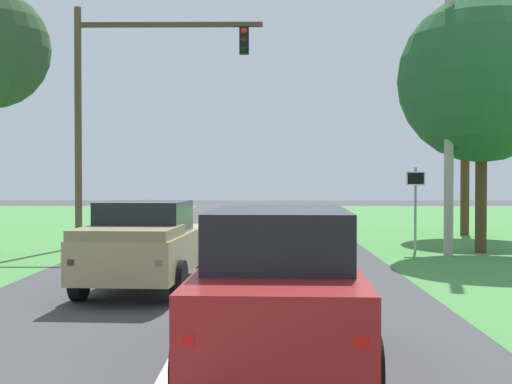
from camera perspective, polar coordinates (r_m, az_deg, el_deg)
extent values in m
plane|color=#424244|center=(14.96, -3.84, -7.97)|extent=(120.00, 120.00, 0.00)
cube|color=maroon|center=(9.13, 1.86, -8.63)|extent=(2.13, 4.99, 0.91)
cube|color=black|center=(9.27, 1.89, -3.49)|extent=(1.83, 3.11, 0.69)
cube|color=red|center=(6.80, -5.41, -11.64)|extent=(0.14, 0.07, 0.12)
cube|color=red|center=(6.76, 8.42, -11.72)|extent=(0.14, 0.07, 0.12)
cylinder|color=black|center=(10.77, -3.26, -9.60)|extent=(0.26, 0.73, 0.72)
cylinder|color=black|center=(10.74, 7.30, -9.64)|extent=(0.26, 0.73, 0.72)
cylinder|color=black|center=(7.82, -5.73, -13.74)|extent=(0.26, 0.73, 0.72)
cylinder|color=black|center=(7.78, 9.08, -13.82)|extent=(0.26, 0.73, 0.72)
cube|color=tan|center=(15.50, -8.63, -4.64)|extent=(2.26, 5.37, 0.82)
cube|color=black|center=(15.19, -8.86, -1.97)|extent=(1.83, 2.10, 0.65)
cube|color=#8F7D56|center=(13.87, -10.14, -3.20)|extent=(1.96, 2.11, 0.20)
cube|color=red|center=(13.22, -14.55, -5.48)|extent=(0.14, 0.07, 0.12)
cube|color=red|center=(12.80, -7.74, -5.67)|extent=(0.14, 0.07, 0.12)
cylinder|color=black|center=(17.35, -10.57, -5.39)|extent=(0.28, 0.81, 0.80)
cylinder|color=black|center=(16.96, -4.17, -5.52)|extent=(0.28, 0.81, 0.80)
cylinder|color=black|center=(14.24, -13.95, -6.83)|extent=(0.28, 0.81, 0.80)
cylinder|color=black|center=(13.77, -6.17, -7.08)|extent=(0.28, 0.81, 0.80)
cylinder|color=brown|center=(25.06, -14.01, 5.01)|extent=(0.24, 0.24, 8.15)
cube|color=#4C3D2B|center=(24.94, -6.88, 13.12)|extent=(6.27, 0.16, 0.16)
cube|color=black|center=(24.63, -0.95, 11.98)|extent=(0.32, 0.28, 0.90)
sphere|color=red|center=(24.54, -0.96, 12.73)|extent=(0.22, 0.22, 0.22)
sphere|color=black|center=(24.48, -0.96, 12.04)|extent=(0.22, 0.22, 0.22)
sphere|color=black|center=(24.42, -0.96, 11.35)|extent=(0.22, 0.22, 0.22)
cylinder|color=gray|center=(23.38, 12.60, -1.38)|extent=(0.08, 0.08, 2.70)
cube|color=white|center=(23.33, 12.63, 1.07)|extent=(0.60, 0.03, 0.44)
cube|color=black|center=(23.31, 12.64, 1.07)|extent=(0.52, 0.01, 0.36)
cylinder|color=#4C351E|center=(23.54, 17.52, -0.41)|extent=(0.36, 0.36, 3.50)
sphere|color=#24582D|center=(23.73, 17.58, 8.61)|extent=(5.25, 5.25, 5.25)
cylinder|color=#9E998E|center=(22.41, 15.17, 7.31)|extent=(0.28, 0.28, 9.58)
cylinder|color=#4C351E|center=(30.55, 16.34, 0.93)|extent=(0.36, 0.36, 4.56)
sphere|color=#176A23|center=(30.81, 16.38, 8.58)|extent=(4.85, 4.85, 4.85)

